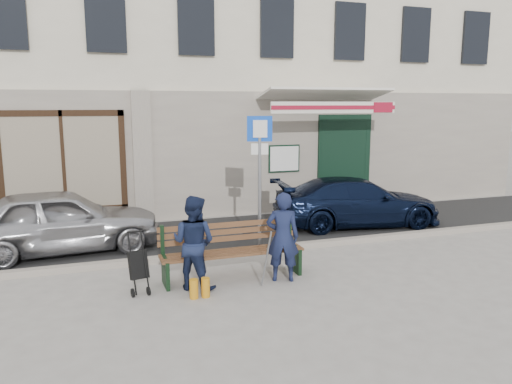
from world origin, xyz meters
name	(u,v)px	position (x,y,z in m)	size (l,w,h in m)	color
ground	(265,280)	(0.00, 0.00, 0.00)	(80.00, 80.00, 0.00)	#9E9991
asphalt_lane	(218,234)	(0.00, 3.10, 0.01)	(60.00, 3.20, 0.01)	#282828
curb	(239,252)	(0.00, 1.50, 0.06)	(60.00, 0.18, 0.12)	#9E9384
building	(172,35)	(0.01, 8.45, 4.97)	(20.00, 8.27, 10.00)	beige
car_silver	(61,221)	(-3.24, 2.78, 0.64)	(1.52, 3.77, 1.29)	#AEAEB3
car_navy	(357,202)	(3.37, 2.87, 0.58)	(1.62, 3.99, 1.16)	black
parking_sign	(260,161)	(0.53, 1.78, 1.78)	(0.48, 0.16, 2.66)	gray
bench	(230,252)	(-0.52, 0.29, 0.46)	(2.40, 1.17, 0.98)	brown
man	(283,237)	(0.27, -0.08, 0.74)	(0.54, 0.36, 1.49)	#161D3D
woman	(194,243)	(-1.18, 0.04, 0.75)	(0.73, 0.57, 1.49)	#151E3C
stroller	(138,266)	(-2.03, 0.15, 0.42)	(0.32, 0.42, 0.95)	black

